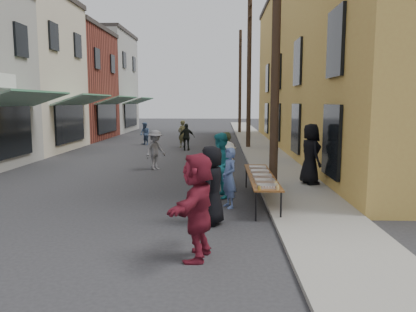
# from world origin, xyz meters

# --- Properties ---
(ground) EXTENTS (120.00, 120.00, 0.00)m
(ground) POSITION_xyz_m (0.00, 0.00, 0.00)
(ground) COLOR #28282B
(ground) RESTS_ON ground
(sidewalk) EXTENTS (2.20, 60.00, 0.10)m
(sidewalk) POSITION_xyz_m (5.00, 15.00, 0.05)
(sidewalk) COLOR gray
(sidewalk) RESTS_ON ground
(storefront_row) EXTENTS (8.00, 37.00, 9.00)m
(storefront_row) POSITION_xyz_m (-10.00, 14.96, 4.12)
(storefront_row) COLOR maroon
(storefront_row) RESTS_ON ground
(building_ochre) EXTENTS (10.00, 28.00, 10.00)m
(building_ochre) POSITION_xyz_m (11.10, 14.00, 5.00)
(building_ochre) COLOR gold
(building_ochre) RESTS_ON ground
(utility_pole_near) EXTENTS (0.26, 0.26, 9.00)m
(utility_pole_near) POSITION_xyz_m (4.30, 3.00, 4.50)
(utility_pole_near) COLOR #2D2116
(utility_pole_near) RESTS_ON ground
(utility_pole_mid) EXTENTS (0.26, 0.26, 9.00)m
(utility_pole_mid) POSITION_xyz_m (4.30, 15.00, 4.50)
(utility_pole_mid) COLOR #2D2116
(utility_pole_mid) RESTS_ON ground
(utility_pole_far) EXTENTS (0.26, 0.26, 9.00)m
(utility_pole_far) POSITION_xyz_m (4.30, 27.00, 4.50)
(utility_pole_far) COLOR #2D2116
(utility_pole_far) RESTS_ON ground
(serving_table) EXTENTS (0.70, 4.00, 0.75)m
(serving_table) POSITION_xyz_m (3.80, 1.74, 0.71)
(serving_table) COLOR brown
(serving_table) RESTS_ON ground
(catering_tray_sausage) EXTENTS (0.50, 0.33, 0.08)m
(catering_tray_sausage) POSITION_xyz_m (3.80, 0.09, 0.79)
(catering_tray_sausage) COLOR maroon
(catering_tray_sausage) RESTS_ON serving_table
(catering_tray_foil_b) EXTENTS (0.50, 0.33, 0.08)m
(catering_tray_foil_b) POSITION_xyz_m (3.80, 0.74, 0.79)
(catering_tray_foil_b) COLOR #B2B2B7
(catering_tray_foil_b) RESTS_ON serving_table
(catering_tray_buns) EXTENTS (0.50, 0.33, 0.08)m
(catering_tray_buns) POSITION_xyz_m (3.80, 1.44, 0.79)
(catering_tray_buns) COLOR tan
(catering_tray_buns) RESTS_ON serving_table
(catering_tray_foil_d) EXTENTS (0.50, 0.33, 0.08)m
(catering_tray_foil_d) POSITION_xyz_m (3.80, 2.14, 0.79)
(catering_tray_foil_d) COLOR #B2B2B7
(catering_tray_foil_d) RESTS_ON serving_table
(catering_tray_buns_end) EXTENTS (0.50, 0.33, 0.08)m
(catering_tray_buns_end) POSITION_xyz_m (3.80, 2.84, 0.79)
(catering_tray_buns_end) COLOR tan
(catering_tray_buns_end) RESTS_ON serving_table
(condiment_jar_a) EXTENTS (0.07, 0.07, 0.08)m
(condiment_jar_a) POSITION_xyz_m (3.58, -0.21, 0.79)
(condiment_jar_a) COLOR #A57F26
(condiment_jar_a) RESTS_ON serving_table
(condiment_jar_b) EXTENTS (0.07, 0.07, 0.08)m
(condiment_jar_b) POSITION_xyz_m (3.58, -0.11, 0.79)
(condiment_jar_b) COLOR #A57F26
(condiment_jar_b) RESTS_ON serving_table
(condiment_jar_c) EXTENTS (0.07, 0.07, 0.08)m
(condiment_jar_c) POSITION_xyz_m (3.58, -0.01, 0.79)
(condiment_jar_c) COLOR #A57F26
(condiment_jar_c) RESTS_ON serving_table
(cup_stack) EXTENTS (0.08, 0.08, 0.12)m
(cup_stack) POSITION_xyz_m (4.00, -0.16, 0.81)
(cup_stack) COLOR tan
(cup_stack) RESTS_ON serving_table
(guest_front_a) EXTENTS (0.73, 0.97, 1.79)m
(guest_front_a) POSITION_xyz_m (2.49, -0.39, 0.90)
(guest_front_a) COLOR black
(guest_front_a) RESTS_ON ground
(guest_front_b) EXTENTS (0.58, 0.68, 1.59)m
(guest_front_b) POSITION_xyz_m (2.91, 1.09, 0.79)
(guest_front_b) COLOR #546BA3
(guest_front_b) RESTS_ON ground
(guest_front_c) EXTENTS (0.94, 1.08, 1.90)m
(guest_front_c) POSITION_xyz_m (2.67, 2.17, 0.95)
(guest_front_c) COLOR teal
(guest_front_c) RESTS_ON ground
(guest_front_d) EXTENTS (0.64, 1.04, 1.55)m
(guest_front_d) POSITION_xyz_m (2.88, 3.25, 0.78)
(guest_front_d) COLOR white
(guest_front_d) RESTS_ON ground
(guest_front_e) EXTENTS (0.53, 1.07, 1.76)m
(guest_front_e) POSITION_xyz_m (2.89, 4.41, 0.88)
(guest_front_e) COLOR #616A3D
(guest_front_e) RESTS_ON ground
(guest_queue_back) EXTENTS (0.93, 1.84, 1.90)m
(guest_queue_back) POSITION_xyz_m (2.29, -2.46, 0.95)
(guest_queue_back) COLOR maroon
(guest_queue_back) RESTS_ON ground
(server) EXTENTS (0.84, 1.09, 1.98)m
(server) POSITION_xyz_m (5.60, 3.83, 1.09)
(server) COLOR black
(server) RESTS_ON sidewalk
(passerby_left) EXTENTS (1.09, 1.21, 1.63)m
(passerby_left) POSITION_xyz_m (-0.02, 7.06, 0.82)
(passerby_left) COLOR slate
(passerby_left) RESTS_ON ground
(passerby_mid) EXTENTS (0.91, 0.39, 1.55)m
(passerby_mid) POSITION_xyz_m (0.69, 13.82, 0.78)
(passerby_mid) COLOR black
(passerby_mid) RESTS_ON ground
(passerby_right) EXTENTS (0.69, 0.72, 1.67)m
(passerby_right) POSITION_xyz_m (0.27, 15.40, 0.83)
(passerby_right) COLOR brown
(passerby_right) RESTS_ON ground
(passerby_far) EXTENTS (0.91, 0.90, 1.48)m
(passerby_far) POSITION_xyz_m (-2.28, 16.71, 0.74)
(passerby_far) COLOR #455D85
(passerby_far) RESTS_ON ground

